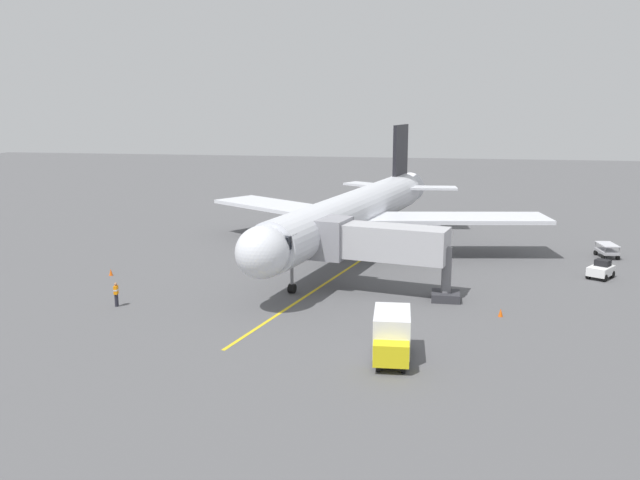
{
  "coord_description": "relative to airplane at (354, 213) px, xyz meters",
  "views": [
    {
      "loc": [
        -8.48,
        63.0,
        14.07
      ],
      "look_at": [
        0.76,
        9.78,
        3.0
      ],
      "focal_mm": 38.2,
      "sensor_mm": 36.0,
      "label": 1
    }
  ],
  "objects": [
    {
      "name": "airplane",
      "position": [
        0.0,
        0.0,
        0.0
      ],
      "size": [
        33.98,
        40.01,
        11.5
      ],
      "color": "silver",
      "rests_on": "ground"
    },
    {
      "name": "safety_cone_nose_left",
      "position": [
        -11.88,
        16.6,
        -3.73
      ],
      "size": [
        0.32,
        0.32,
        0.55
      ],
      "primitive_type": "cone",
      "color": "#F2590F",
      "rests_on": "ground"
    },
    {
      "name": "box_truck_near_nose",
      "position": [
        -5.25,
        25.5,
        -2.62
      ],
      "size": [
        2.19,
        4.7,
        2.62
      ],
      "color": "yellow",
      "rests_on": "ground"
    },
    {
      "name": "baggage_cart_starboard_side",
      "position": [
        -22.94,
        -3.01,
        -3.35
      ],
      "size": [
        1.84,
        2.76,
        1.27
      ],
      "color": "#9E9EA3",
      "rests_on": "ground"
    },
    {
      "name": "tug_rear_apron",
      "position": [
        -20.69,
        5.0,
        -3.3
      ],
      "size": [
        2.51,
        2.75,
        1.5
      ],
      "color": "white",
      "rests_on": "ground"
    },
    {
      "name": "jet_bridge",
      "position": [
        -2.8,
        12.17,
        -0.24
      ],
      "size": [
        11.5,
        5.08,
        5.4
      ],
      "color": "#B7B7BC",
      "rests_on": "ground"
    },
    {
      "name": "ground_crew_marshaller",
      "position": [
        14.33,
        18.83,
        -3.12
      ],
      "size": [
        0.3,
        0.43,
        1.71
      ],
      "color": "#23232D",
      "rests_on": "ground"
    },
    {
      "name": "baggage_cart_portside",
      "position": [
        -7.4,
        -11.47,
        -3.35
      ],
      "size": [
        1.89,
        2.78,
        1.27
      ],
      "color": "black",
      "rests_on": "ground"
    },
    {
      "name": "ground_plane",
      "position": [
        1.03,
        -1.69,
        -4.0
      ],
      "size": [
        220.0,
        220.0,
        0.0
      ],
      "primitive_type": "plane",
      "color": "#565659"
    },
    {
      "name": "safety_cone_nose_right",
      "position": [
        18.74,
        10.93,
        -3.73
      ],
      "size": [
        0.32,
        0.32,
        0.55
      ],
      "primitive_type": "cone",
      "color": "#F2590F",
      "rests_on": "ground"
    },
    {
      "name": "apron_lead_in_line",
      "position": [
        0.06,
        6.27,
        -4.0
      ],
      "size": [
        8.88,
        39.11,
        0.01
      ],
      "primitive_type": "cube",
      "rotation": [
        0.0,
        0.0,
        -0.22
      ],
      "color": "yellow",
      "rests_on": "ground"
    }
  ]
}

